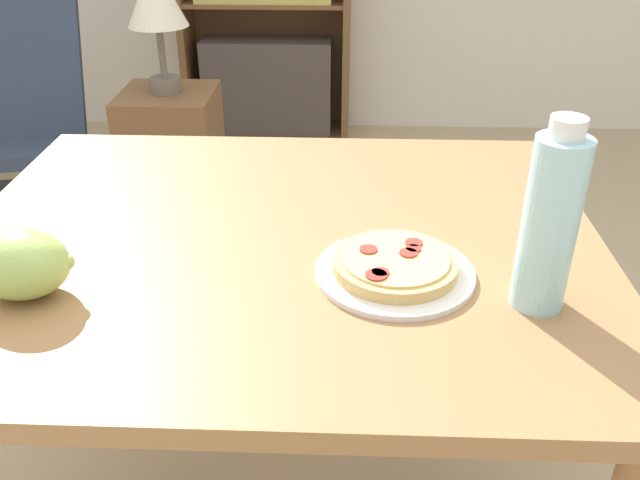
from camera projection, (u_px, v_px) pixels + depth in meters
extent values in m
cube|color=#A37549|center=(278.00, 242.00, 1.20)|extent=(1.13, 0.94, 0.03)
cylinder|color=#A37549|center=(104.00, 287.00, 1.76)|extent=(0.06, 0.06, 0.72)
cylinder|color=#A37549|center=(495.00, 296.00, 1.72)|extent=(0.06, 0.06, 0.72)
cylinder|color=white|center=(395.00, 273.00, 1.07)|extent=(0.25, 0.25, 0.01)
cylinder|color=#DBB26B|center=(395.00, 265.00, 1.06)|extent=(0.20, 0.20, 0.02)
cylinder|color=#EACC7A|center=(396.00, 258.00, 1.05)|extent=(0.17, 0.17, 0.00)
cylinder|color=#A83328|center=(380.00, 272.00, 1.01)|extent=(0.03, 0.03, 0.00)
cylinder|color=#A83328|center=(376.00, 275.00, 1.00)|extent=(0.03, 0.03, 0.00)
cylinder|color=#A83328|center=(413.00, 249.00, 1.07)|extent=(0.02, 0.02, 0.00)
cylinder|color=#A83328|center=(368.00, 249.00, 1.07)|extent=(0.03, 0.03, 0.00)
cylinder|color=#A83328|center=(414.00, 243.00, 1.09)|extent=(0.03, 0.03, 0.00)
cylinder|color=#A83328|center=(408.00, 253.00, 1.06)|extent=(0.03, 0.03, 0.00)
ellipsoid|color=#A8CC66|center=(20.00, 264.00, 1.00)|extent=(0.15, 0.11, 0.11)
sphere|color=#A8CC66|center=(11.00, 276.00, 1.02)|extent=(0.02, 0.02, 0.02)
sphere|color=#A8CC66|center=(67.00, 262.00, 1.00)|extent=(0.02, 0.02, 0.02)
sphere|color=#A8CC66|center=(1.00, 275.00, 0.97)|extent=(0.02, 0.02, 0.02)
sphere|color=#A8CC66|center=(47.00, 253.00, 1.03)|extent=(0.02, 0.02, 0.02)
sphere|color=#A8CC66|center=(7.00, 259.00, 1.01)|extent=(0.02, 0.02, 0.02)
cylinder|color=#A3DBEA|center=(549.00, 226.00, 0.94)|extent=(0.08, 0.08, 0.26)
cylinder|color=white|center=(568.00, 128.00, 0.87)|extent=(0.05, 0.05, 0.03)
cube|color=black|center=(17.00, 216.00, 2.78)|extent=(0.70, 0.67, 0.10)
cube|color=brown|center=(184.00, 2.00, 3.43)|extent=(0.04, 0.31, 1.40)
cube|color=brown|center=(347.00, 3.00, 3.41)|extent=(0.04, 0.31, 1.40)
cube|color=brown|center=(270.00, 130.00, 3.75)|extent=(0.79, 0.29, 0.02)
cube|color=#4C423D|center=(268.00, 86.00, 3.61)|extent=(0.68, 0.21, 0.49)
cube|color=brown|center=(265.00, 2.00, 3.42)|extent=(0.79, 0.29, 0.02)
cube|color=brown|center=(175.00, 168.00, 2.60)|extent=(0.34, 0.34, 0.60)
cylinder|color=#665B51|center=(165.00, 85.00, 2.44)|extent=(0.11, 0.11, 0.05)
cylinder|color=#665B51|center=(162.00, 52.00, 2.38)|extent=(0.02, 0.02, 0.18)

